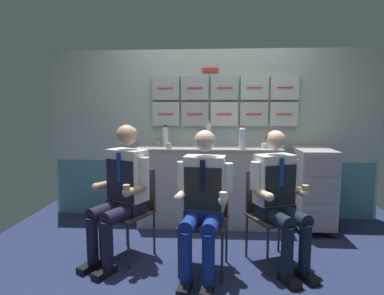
# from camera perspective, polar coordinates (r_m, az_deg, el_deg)

# --- Properties ---
(ground) EXTENTS (4.80, 4.80, 0.04)m
(ground) POSITION_cam_1_polar(r_m,az_deg,el_deg) (3.10, 3.50, -20.60)
(ground) COLOR #21284B
(galley_bulkhead) EXTENTS (4.20, 0.14, 2.15)m
(galley_bulkhead) POSITION_cam_1_polar(r_m,az_deg,el_deg) (4.13, 3.87, 2.29)
(galley_bulkhead) COLOR #B2BDB6
(galley_bulkhead) RESTS_ON ground
(galley_counter) EXTENTS (1.71, 0.53, 0.95)m
(galley_counter) POSITION_cam_1_polar(r_m,az_deg,el_deg) (3.95, 2.95, -6.76)
(galley_counter) COLOR #A9AAAD
(galley_counter) RESTS_ON ground
(service_trolley) EXTENTS (0.40, 0.65, 0.95)m
(service_trolley) POSITION_cam_1_polar(r_m,az_deg,el_deg) (4.01, 20.66, -6.50)
(service_trolley) COLOR black
(service_trolley) RESTS_ON ground
(folding_chair_left) EXTENTS (0.54, 0.54, 0.83)m
(folding_chair_left) POSITION_cam_1_polar(r_m,az_deg,el_deg) (3.19, -10.33, -9.55)
(folding_chair_left) COLOR #2D2D33
(folding_chair_left) RESTS_ON ground
(crew_member_left) EXTENTS (0.59, 0.69, 1.26)m
(crew_member_left) POSITION_cam_1_polar(r_m,az_deg,el_deg) (3.03, -12.45, -6.88)
(crew_member_left) COLOR black
(crew_member_left) RESTS_ON ground
(folding_chair_right) EXTENTS (0.45, 0.45, 0.83)m
(folding_chair_right) POSITION_cam_1_polar(r_m,az_deg,el_deg) (2.91, 2.52, -11.09)
(folding_chair_right) COLOR #2D2D33
(folding_chair_right) RESTS_ON ground
(crew_member_right) EXTENTS (0.49, 0.63, 1.23)m
(crew_member_right) POSITION_cam_1_polar(r_m,az_deg,el_deg) (2.71, 1.99, -8.90)
(crew_member_right) COLOR black
(crew_member_right) RESTS_ON ground
(folding_chair_by_counter) EXTENTS (0.52, 0.52, 0.83)m
(folding_chair_by_counter) POSITION_cam_1_polar(r_m,az_deg,el_deg) (3.11, 13.58, -10.06)
(folding_chair_by_counter) COLOR #2D2D33
(folding_chair_by_counter) RESTS_ON ground
(crew_member_by_counter) EXTENTS (0.54, 0.65, 1.22)m
(crew_member_by_counter) POSITION_cam_1_polar(r_m,az_deg,el_deg) (2.94, 15.41, -8.00)
(crew_member_by_counter) COLOR black
(crew_member_by_counter) RESTS_ON ground
(water_bottle_blue_cap) EXTENTS (0.06, 0.06, 0.31)m
(water_bottle_blue_cap) POSITION_cam_1_polar(r_m,az_deg,el_deg) (3.95, 3.00, 2.39)
(water_bottle_blue_cap) COLOR silver
(water_bottle_blue_cap) RESTS_ON galley_counter
(water_bottle_clear) EXTENTS (0.07, 0.07, 0.27)m
(water_bottle_clear) POSITION_cam_1_polar(r_m,az_deg,el_deg) (3.71, 8.97, 1.74)
(water_bottle_clear) COLOR silver
(water_bottle_clear) RESTS_ON galley_counter
(sparkling_bottle_green) EXTENTS (0.08, 0.08, 0.26)m
(sparkling_bottle_green) POSITION_cam_1_polar(r_m,az_deg,el_deg) (3.98, -4.73, 2.05)
(sparkling_bottle_green) COLOR silver
(sparkling_bottle_green) RESTS_ON galley_counter
(coffee_cup_spare) EXTENTS (0.07, 0.07, 0.06)m
(coffee_cup_spare) POSITION_cam_1_polar(r_m,az_deg,el_deg) (3.84, 12.78, 0.36)
(coffee_cup_spare) COLOR silver
(coffee_cup_spare) RESTS_ON galley_counter
(coffee_cup_white) EXTENTS (0.06, 0.06, 0.06)m
(coffee_cup_white) POSITION_cam_1_polar(r_m,az_deg,el_deg) (4.08, -5.96, 0.85)
(coffee_cup_white) COLOR silver
(coffee_cup_white) RESTS_ON galley_counter
(paper_cup_tan) EXTENTS (0.06, 0.06, 0.08)m
(paper_cup_tan) POSITION_cam_1_polar(r_m,az_deg,el_deg) (3.78, 3.14, 0.59)
(paper_cup_tan) COLOR navy
(paper_cup_tan) RESTS_ON galley_counter
(paper_cup_blue) EXTENTS (0.07, 0.07, 0.06)m
(paper_cup_blue) POSITION_cam_1_polar(r_m,az_deg,el_deg) (3.71, -4.16, 0.35)
(paper_cup_blue) COLOR tan
(paper_cup_blue) RESTS_ON galley_counter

